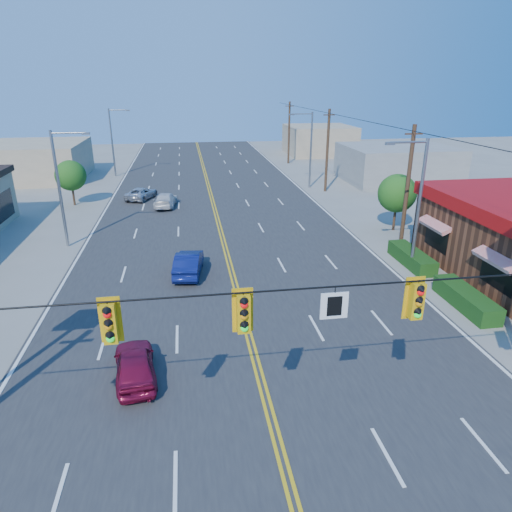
{
  "coord_description": "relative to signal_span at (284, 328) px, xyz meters",
  "views": [
    {
      "loc": [
        -2.47,
        -10.25,
        10.94
      ],
      "look_at": [
        1.03,
        12.29,
        2.2
      ],
      "focal_mm": 32.0,
      "sensor_mm": 36.0,
      "label": 1
    }
  ],
  "objects": [
    {
      "name": "ground",
      "position": [
        0.12,
        0.0,
        -4.89
      ],
      "size": [
        160.0,
        160.0,
        0.0
      ],
      "primitive_type": "plane",
      "color": "gray",
      "rests_on": "ground"
    },
    {
      "name": "road",
      "position": [
        0.12,
        20.0,
        -4.86
      ],
      "size": [
        20.0,
        120.0,
        0.06
      ],
      "primitive_type": "cube",
      "color": "#2D2D30",
      "rests_on": "ground"
    },
    {
      "name": "signal_span",
      "position": [
        0.0,
        0.0,
        0.0
      ],
      "size": [
        24.32,
        0.34,
        9.0
      ],
      "color": "#47301E",
      "rests_on": "ground"
    },
    {
      "name": "streetlight_se",
      "position": [
        10.91,
        14.0,
        -0.37
      ],
      "size": [
        2.55,
        0.25,
        8.0
      ],
      "color": "gray",
      "rests_on": "ground"
    },
    {
      "name": "streetlight_ne",
      "position": [
        10.91,
        38.0,
        -0.37
      ],
      "size": [
        2.55,
        0.25,
        8.0
      ],
      "color": "gray",
      "rests_on": "ground"
    },
    {
      "name": "streetlight_sw",
      "position": [
        -10.67,
        22.0,
        -0.37
      ],
      "size": [
        2.55,
        0.25,
        8.0
      ],
      "color": "gray",
      "rests_on": "ground"
    },
    {
      "name": "streetlight_nw",
      "position": [
        -10.67,
        48.0,
        -0.37
      ],
      "size": [
        2.55,
        0.25,
        8.0
      ],
      "color": "gray",
      "rests_on": "ground"
    },
    {
      "name": "utility_pole_near",
      "position": [
        12.32,
        18.0,
        -0.69
      ],
      "size": [
        0.28,
        0.28,
        8.4
      ],
      "primitive_type": "cylinder",
      "color": "#47301E",
      "rests_on": "ground"
    },
    {
      "name": "utility_pole_mid",
      "position": [
        12.32,
        36.0,
        -0.69
      ],
      "size": [
        0.28,
        0.28,
        8.4
      ],
      "primitive_type": "cylinder",
      "color": "#47301E",
      "rests_on": "ground"
    },
    {
      "name": "utility_pole_far",
      "position": [
        12.32,
        54.0,
        -0.69
      ],
      "size": [
        0.28,
        0.28,
        8.4
      ],
      "primitive_type": "cylinder",
      "color": "#47301E",
      "rests_on": "ground"
    },
    {
      "name": "tree_kfc_rear",
      "position": [
        13.62,
        22.0,
        -1.95
      ],
      "size": [
        2.94,
        2.94,
        4.41
      ],
      "color": "#47301E",
      "rests_on": "ground"
    },
    {
      "name": "tree_west",
      "position": [
        -12.88,
        34.0,
        -2.09
      ],
      "size": [
        2.8,
        2.8,
        4.2
      ],
      "color": "#47301E",
      "rests_on": "ground"
    },
    {
      "name": "bld_east_mid",
      "position": [
        22.12,
        40.0,
        -2.89
      ],
      "size": [
        12.0,
        10.0,
        4.0
      ],
      "primitive_type": "cube",
      "color": "gray",
      "rests_on": "ground"
    },
    {
      "name": "bld_west_far",
      "position": [
        -19.88,
        48.0,
        -2.79
      ],
      "size": [
        11.0,
        12.0,
        4.2
      ],
      "primitive_type": "cube",
      "color": "tan",
      "rests_on": "ground"
    },
    {
      "name": "bld_east_far",
      "position": [
        19.12,
        62.0,
        -2.69
      ],
      "size": [
        10.0,
        10.0,
        4.4
      ],
      "primitive_type": "cube",
      "color": "tan",
      "rests_on": "ground"
    },
    {
      "name": "car_magenta",
      "position": [
        -4.69,
        5.3,
        -4.25
      ],
      "size": [
        1.99,
        3.92,
        1.28
      ],
      "primitive_type": "imported",
      "rotation": [
        0.0,
        0.0,
        3.27
      ],
      "color": "maroon",
      "rests_on": "ground"
    },
    {
      "name": "car_blue",
      "position": [
        -2.45,
        15.48,
        -4.2
      ],
      "size": [
        1.98,
        4.32,
        1.37
      ],
      "primitive_type": "imported",
      "rotation": [
        0.0,
        0.0,
        3.01
      ],
      "color": "#0E1756",
      "rests_on": "ground"
    },
    {
      "name": "car_white",
      "position": [
        -4.3,
        31.93,
        -4.26
      ],
      "size": [
        2.23,
        4.51,
        1.26
      ],
      "primitive_type": "imported",
      "rotation": [
        0.0,
        0.0,
        3.03
      ],
      "color": "silver",
      "rests_on": "ground"
    },
    {
      "name": "car_silver",
      "position": [
        -6.73,
        35.15,
        -4.31
      ],
      "size": [
        3.37,
        4.57,
        1.16
      ],
      "primitive_type": "imported",
      "rotation": [
        0.0,
        0.0,
        2.75
      ],
      "color": "#B7B8BD",
      "rests_on": "ground"
    }
  ]
}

